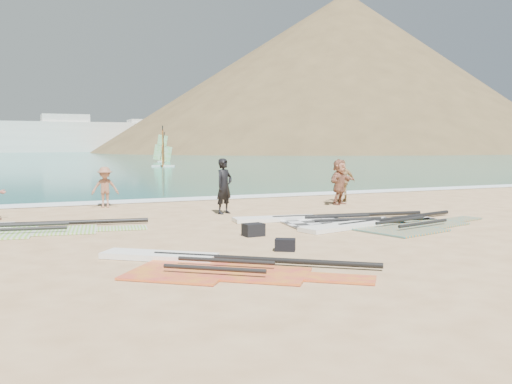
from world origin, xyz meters
name	(u,v)px	position (x,y,z in m)	size (l,w,h in m)	color
ground	(308,253)	(0.00, 0.00, 0.00)	(300.00, 300.00, 0.00)	tan
sea	(29,154)	(0.00, 132.00, 0.00)	(300.00, 240.00, 0.06)	#0D5C55
surf_line	(162,201)	(0.00, 12.30, 0.00)	(300.00, 1.20, 0.04)	white
headland_main	(344,152)	(85.00, 130.00, 0.00)	(143.00, 143.00, 45.00)	brown
headland_minor	(418,151)	(120.00, 140.00, 0.00)	(70.00, 70.00, 28.00)	brown
rig_grey	(321,220)	(2.81, 4.19, 0.05)	(6.26, 2.91, 0.20)	black
rig_green	(8,229)	(-5.89, 6.12, 0.05)	(6.44, 3.03, 0.21)	#83D138
rig_orange	(387,225)	(3.96, 2.50, 0.05)	(6.46, 3.32, 0.20)	orange
rig_red	(204,264)	(-2.50, -0.37, 0.05)	(4.74, 4.66, 0.20)	#DA2045
gear_bag_near	(253,230)	(-0.15, 2.59, 0.16)	(0.51, 0.37, 0.33)	black
gear_bag_far	(285,245)	(-0.32, 0.47, 0.13)	(0.44, 0.31, 0.27)	black
person_wetsuit	(224,186)	(0.83, 7.22, 0.93)	(0.68, 0.45, 1.87)	black
beachgoer_mid	(105,187)	(-2.52, 10.78, 0.76)	(0.98, 0.56, 1.51)	#996349
beachgoer_back	(343,181)	(6.66, 9.01, 0.85)	(1.00, 0.42, 1.70)	tan
beachgoer_right	(340,182)	(5.96, 8.15, 0.89)	(1.64, 0.52, 1.77)	#9C6147
windsurfer_centre	(163,155)	(8.95, 45.74, 1.24)	(2.38, 2.66, 4.18)	white
windsurfer_right	(163,153)	(12.72, 60.18, 1.16)	(2.15, 2.08, 3.85)	white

